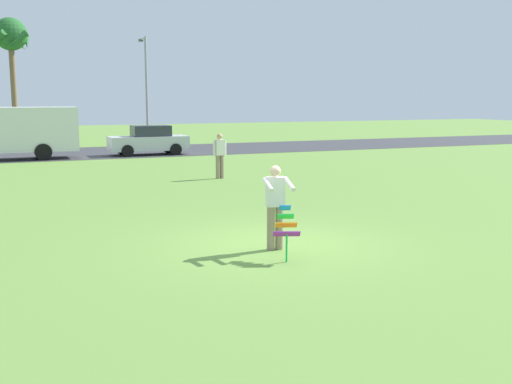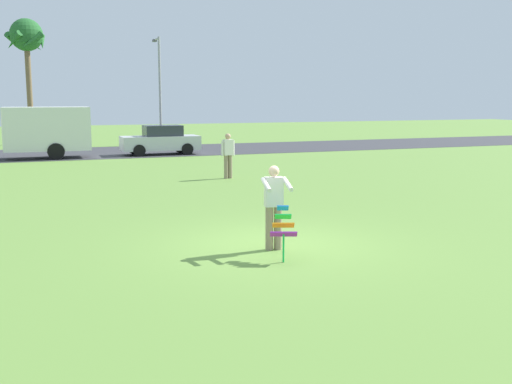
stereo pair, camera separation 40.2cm
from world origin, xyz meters
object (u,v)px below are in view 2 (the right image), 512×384
Objects in this scene: parked_car_silver at (161,140)px; streetlight_pole at (159,84)px; person_kite_flyer at (274,204)px; person_walker_far at (228,154)px; palm_tree_right_near at (27,40)px; parked_truck_white_box at (30,131)px; kite_held at (283,226)px.

streetlight_pole is (1.55, 7.16, 3.22)m from parked_car_silver.
person_kite_flyer is 1.00× the size of person_walker_far.
person_kite_flyer is at bearing -97.84° from streetlight_pole.
parked_car_silver is 13.63m from palm_tree_right_near.
parked_truck_white_box is 0.96× the size of streetlight_pole.
person_kite_flyer is 0.41× the size of parked_car_silver.
person_kite_flyer is 11.30m from person_walker_far.
parked_car_silver is (2.44, 21.79, -0.18)m from person_kite_flyer.
palm_tree_right_near is (-3.87, 32.98, 6.14)m from kite_held.
palm_tree_right_near reaches higher than person_kite_flyer.
streetlight_pole is (8.25, 7.16, 2.59)m from parked_truck_white_box.
kite_held is 0.15× the size of streetlight_pole.
person_walker_far is at bearing 76.22° from person_kite_flyer.
person_walker_far reaches higher than kite_held.
streetlight_pole is (3.99, 28.96, 3.05)m from person_kite_flyer.
parked_truck_white_box is at bearing 101.08° from person_kite_flyer.
person_kite_flyer is at bearing -96.38° from parked_car_silver.
kite_held is at bearing -99.98° from person_kite_flyer.
palm_tree_right_near reaches higher than kite_held.
parked_truck_white_box reaches higher than person_kite_flyer.
parked_truck_white_box is at bearing -91.44° from palm_tree_right_near.
palm_tree_right_near is 4.73× the size of person_walker_far.
kite_held is (-0.14, -0.79, -0.29)m from person_kite_flyer.
parked_car_silver is 2.43× the size of person_walker_far.
person_walker_far is (2.69, 10.97, -0.02)m from person_kite_flyer.
kite_held is at bearing -103.53° from person_walker_far.
parked_truck_white_box is 1.60× the size of parked_car_silver.
person_walker_far is at bearing 76.47° from kite_held.
kite_held is 0.12× the size of palm_tree_right_near.
parked_truck_white_box is at bearing 122.74° from person_walker_far.
palm_tree_right_near is at bearing 88.56° from parked_truck_white_box.
parked_truck_white_box is 11.23m from streetlight_pole.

